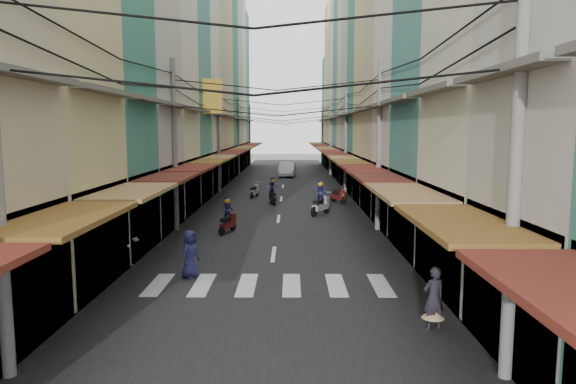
{
  "coord_description": "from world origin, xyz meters",
  "views": [
    {
      "loc": [
        0.68,
        -21.62,
        4.88
      ],
      "look_at": [
        0.54,
        2.59,
        1.91
      ],
      "focal_mm": 32.0,
      "sensor_mm": 36.0,
      "label": 1
    }
  ],
  "objects_px": {
    "market_umbrella": "(498,224)",
    "traffic_sign": "(391,194)",
    "white_car": "(287,177)",
    "bicycle": "(406,231)"
  },
  "relations": [
    {
      "from": "market_umbrella",
      "to": "white_car",
      "type": "bearing_deg",
      "value": 98.81
    },
    {
      "from": "market_umbrella",
      "to": "bicycle",
      "type": "bearing_deg",
      "value": 90.6
    },
    {
      "from": "white_car",
      "to": "bicycle",
      "type": "bearing_deg",
      "value": -75.45
    },
    {
      "from": "market_umbrella",
      "to": "traffic_sign",
      "type": "height_order",
      "value": "traffic_sign"
    },
    {
      "from": "white_car",
      "to": "traffic_sign",
      "type": "relative_size",
      "value": 1.91
    },
    {
      "from": "bicycle",
      "to": "traffic_sign",
      "type": "relative_size",
      "value": 0.63
    },
    {
      "from": "market_umbrella",
      "to": "traffic_sign",
      "type": "relative_size",
      "value": 0.95
    },
    {
      "from": "white_car",
      "to": "market_umbrella",
      "type": "xyz_separation_m",
      "value": [
        6.05,
        -39.04,
        2.32
      ]
    },
    {
      "from": "bicycle",
      "to": "traffic_sign",
      "type": "height_order",
      "value": "traffic_sign"
    },
    {
      "from": "bicycle",
      "to": "traffic_sign",
      "type": "xyz_separation_m",
      "value": [
        -1.1,
        -1.65,
        2.01
      ]
    }
  ]
}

